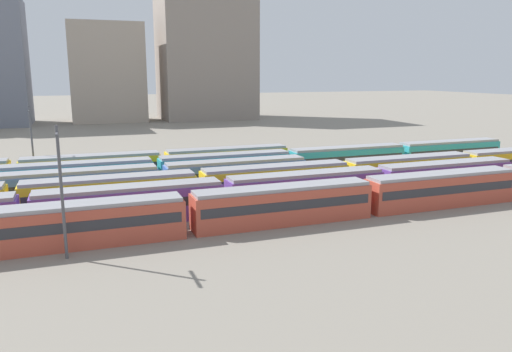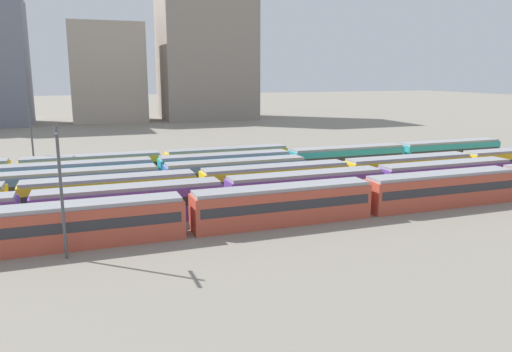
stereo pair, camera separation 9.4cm
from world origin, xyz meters
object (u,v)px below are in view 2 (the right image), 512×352
train_track_2 (276,180)px  catenary_pole_0 (61,186)px  train_track_1 (224,196)px  train_track_4 (226,167)px  train_track_3 (78,186)px  catenary_pole_1 (32,140)px  train_track_0 (283,204)px  train_track_5 (92,168)px

train_track_2 → catenary_pole_0: bearing=-150.6°
train_track_1 → train_track_4: (4.89, 15.60, 0.00)m
train_track_3 → train_track_4: (19.06, 5.20, 0.00)m
train_track_4 → train_track_3: bearing=-164.7°
train_track_3 → train_track_2: bearing=-13.2°
catenary_pole_0 → catenary_pole_1: bearing=97.4°
train_track_0 → train_track_3: bearing=140.1°
train_track_0 → train_track_2: (3.53, 10.40, 0.00)m
train_track_1 → train_track_3: size_ratio=1.34×
train_track_4 → train_track_5: bearing=163.1°
train_track_1 → train_track_4: bearing=72.6°
train_track_4 → catenary_pole_0: bearing=-130.7°
train_track_2 → train_track_0: bearing=-108.8°
train_track_3 → train_track_5: size_ratio=1.00×
train_track_1 → train_track_5: same height
train_track_5 → catenary_pole_0: 29.22m
train_track_2 → train_track_1: bearing=-146.9°
train_track_2 → train_track_4: size_ratio=1.00×
catenary_pole_0 → catenary_pole_1: 31.75m
train_track_0 → train_track_2: 10.98m
train_track_3 → train_track_1: bearing=-36.3°
train_track_1 → catenary_pole_0: size_ratio=7.06×
train_track_3 → train_track_4: bearing=15.3°
train_track_4 → catenary_pole_0: (-20.25, -23.57, 3.94)m
train_track_1 → catenary_pole_1: bearing=129.6°
train_track_0 → train_track_3: (-18.63, 15.60, -0.00)m
train_track_3 → catenary_pole_1: catenary_pole_1 is taller
train_track_0 → train_track_2: size_ratio=1.00×
train_track_0 → catenary_pole_0: (-19.82, -2.77, 3.94)m
train_track_3 → catenary_pole_0: (-1.19, -18.37, 3.94)m
train_track_0 → catenary_pole_0: catenary_pole_0 is taller
catenary_pole_1 → train_track_1: bearing=-50.4°
train_track_2 → train_track_4: (-3.10, 10.40, 0.00)m
train_track_4 → train_track_5: same height
train_track_0 → catenary_pole_0: bearing=-172.0°
train_track_2 → catenary_pole_1: catenary_pole_1 is taller
train_track_0 → train_track_5: same height
catenary_pole_0 → catenary_pole_1: (-4.09, 31.49, -0.19)m
train_track_0 → train_track_3: size_ratio=1.68×
train_track_1 → train_track_2: (7.98, 5.20, 0.00)m
train_track_1 → catenary_pole_1: size_ratio=7.32×
train_track_0 → train_track_1: bearing=130.6°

